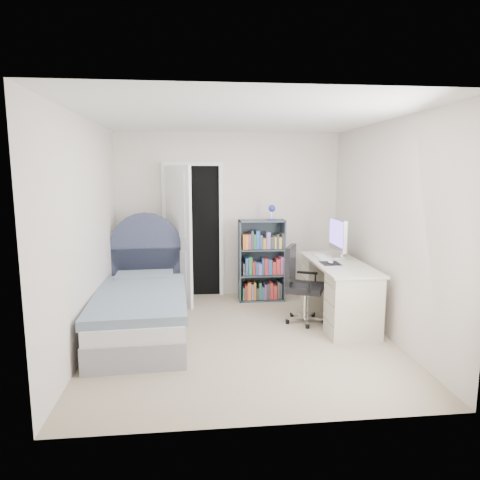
{
  "coord_description": "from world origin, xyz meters",
  "views": [
    {
      "loc": [
        -0.51,
        -4.75,
        1.91
      ],
      "look_at": [
        0.03,
        0.43,
        1.08
      ],
      "focal_mm": 32.0,
      "sensor_mm": 36.0,
      "label": 1
    }
  ],
  "objects": [
    {
      "name": "nightstand",
      "position": [
        -1.05,
        1.62,
        0.36
      ],
      "size": [
        0.36,
        0.36,
        0.55
      ],
      "color": "#C9B97C",
      "rests_on": "ground"
    },
    {
      "name": "room_shell",
      "position": [
        0.0,
        0.0,
        1.25
      ],
      "size": [
        3.5,
        3.7,
        2.6
      ],
      "color": "gray",
      "rests_on": "ground"
    },
    {
      "name": "door",
      "position": [
        -0.69,
        1.54,
        1.03
      ],
      "size": [
        0.92,
        0.75,
        2.06
      ],
      "color": "black",
      "rests_on": "ground"
    },
    {
      "name": "floor_lamp",
      "position": [
        -0.73,
        1.32,
        0.57
      ],
      "size": [
        0.2,
        0.2,
        1.4
      ],
      "color": "silver",
      "rests_on": "ground"
    },
    {
      "name": "bed",
      "position": [
        -1.18,
        0.33,
        0.3
      ],
      "size": [
        1.13,
        2.23,
        1.35
      ],
      "color": "gray",
      "rests_on": "ground"
    },
    {
      "name": "desk",
      "position": [
        1.3,
        0.44,
        0.42
      ],
      "size": [
        0.63,
        1.58,
        1.29
      ],
      "color": "beige",
      "rests_on": "ground"
    },
    {
      "name": "bookcase",
      "position": [
        0.47,
        1.41,
        0.56
      ],
      "size": [
        0.68,
        0.29,
        1.44
      ],
      "color": "#3C4851",
      "rests_on": "ground"
    },
    {
      "name": "office_chair",
      "position": [
        0.79,
        0.45,
        0.54
      ],
      "size": [
        0.57,
        0.58,
        0.98
      ],
      "color": "silver",
      "rests_on": "ground"
    }
  ]
}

